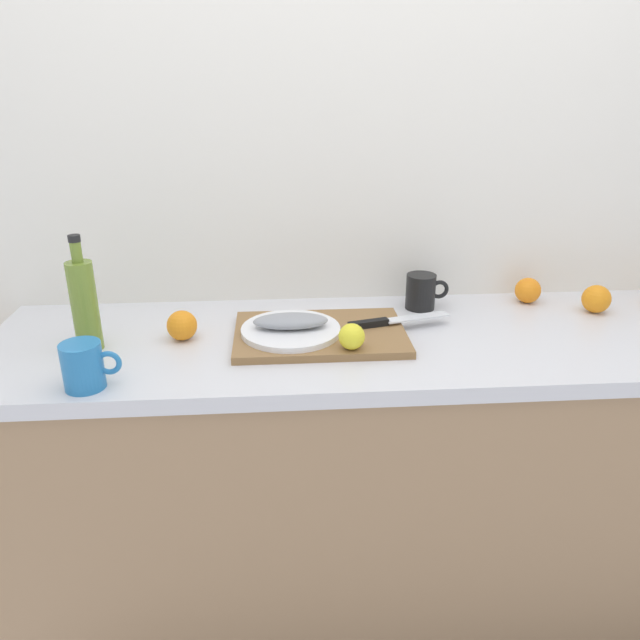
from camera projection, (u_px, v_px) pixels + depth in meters
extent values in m
plane|color=slate|center=(360.00, 594.00, 1.94)|extent=(12.00, 12.00, 0.00)
cube|color=white|center=(356.00, 181.00, 1.76)|extent=(3.20, 0.05, 2.50)
cube|color=#9E7A56|center=(364.00, 483.00, 1.77)|extent=(2.00, 0.58, 0.86)
cube|color=silver|center=(369.00, 343.00, 1.60)|extent=(2.00, 0.60, 0.04)
cube|color=olive|center=(320.00, 334.00, 1.58)|extent=(0.44, 0.30, 0.02)
cylinder|color=white|center=(291.00, 330.00, 1.56)|extent=(0.26, 0.26, 0.01)
ellipsoid|color=gray|center=(291.00, 321.00, 1.55)|extent=(0.19, 0.08, 0.04)
cube|color=silver|center=(417.00, 317.00, 1.64)|extent=(0.18, 0.08, 0.00)
cube|color=black|center=(367.00, 324.00, 1.60)|extent=(0.11, 0.05, 0.02)
sphere|color=yellow|center=(352.00, 337.00, 1.46)|extent=(0.06, 0.06, 0.06)
cylinder|color=olive|center=(85.00, 306.00, 1.48)|extent=(0.06, 0.06, 0.23)
cylinder|color=olive|center=(76.00, 252.00, 1.43)|extent=(0.03, 0.03, 0.05)
cylinder|color=black|center=(74.00, 238.00, 1.42)|extent=(0.03, 0.03, 0.02)
cylinder|color=black|center=(421.00, 292.00, 1.77)|extent=(0.09, 0.09, 0.10)
torus|color=black|center=(439.00, 289.00, 1.77)|extent=(0.06, 0.01, 0.06)
cylinder|color=#2672B2|center=(83.00, 366.00, 1.31)|extent=(0.09, 0.09, 0.11)
torus|color=#2672B2|center=(109.00, 363.00, 1.32)|extent=(0.06, 0.01, 0.06)
sphere|color=orange|center=(528.00, 290.00, 1.82)|extent=(0.08, 0.08, 0.08)
sphere|color=orange|center=(596.00, 299.00, 1.74)|extent=(0.08, 0.08, 0.08)
sphere|color=orange|center=(182.00, 325.00, 1.56)|extent=(0.08, 0.08, 0.08)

